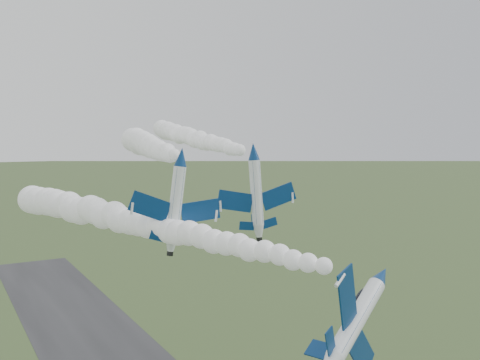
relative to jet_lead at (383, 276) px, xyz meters
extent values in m
cylinder|color=white|center=(-0.09, 0.09, -0.02)|extent=(5.49, 9.26, 2.20)
cone|color=navy|center=(2.10, -5.23, -0.02)|extent=(2.94, 3.04, 2.20)
cone|color=white|center=(-2.19, 5.20, -0.02)|extent=(2.77, 2.64, 2.20)
cylinder|color=black|center=(-2.60, 6.21, -0.02)|extent=(1.28, 1.02, 1.11)
ellipsoid|color=black|center=(1.30, -1.87, 0.26)|extent=(2.54, 3.45, 1.46)
cube|color=navy|center=(-1.94, 0.26, 2.78)|extent=(3.25, 3.34, 4.49)
cube|color=navy|center=(0.85, 1.41, -2.98)|extent=(3.25, 3.34, 4.49)
cube|color=navy|center=(-2.56, 4.00, 1.51)|extent=(1.47, 1.52, 1.97)
cube|color=navy|center=(-1.07, 4.61, -1.56)|extent=(1.47, 1.52, 1.97)
cube|color=navy|center=(-0.56, 4.54, 0.63)|extent=(2.67, 2.43, 1.22)
cylinder|color=white|center=(-8.84, 26.75, 10.54)|extent=(3.93, 9.36, 1.83)
cone|color=navy|center=(-10.19, 21.11, 10.54)|extent=(2.35, 2.77, 1.83)
cone|color=white|center=(-7.54, 32.18, 10.54)|extent=(2.24, 2.34, 1.83)
cylinder|color=black|center=(-7.28, 33.24, 10.54)|extent=(1.06, 0.85, 0.93)
ellipsoid|color=black|center=(-9.31, 24.44, 11.15)|extent=(1.92, 3.35, 1.22)
cube|color=navy|center=(-11.82, 28.37, 10.79)|extent=(5.48, 3.72, 0.79)
cube|color=navy|center=(-5.49, 26.85, 9.96)|extent=(5.48, 3.72, 0.79)
cube|color=navy|center=(-9.45, 31.62, 10.76)|extent=(2.40, 1.68, 0.38)
cube|color=navy|center=(-6.08, 30.81, 10.32)|extent=(2.40, 1.68, 0.38)
cube|color=navy|center=(-7.65, 30.92, 11.95)|extent=(0.83, 1.80, 2.40)
cylinder|color=white|center=(2.07, 26.89, 11.10)|extent=(3.39, 9.23, 1.73)
cone|color=navy|center=(1.00, 21.27, 11.10)|extent=(2.14, 2.65, 1.73)
cone|color=white|center=(3.10, 32.30, 11.10)|extent=(2.06, 2.23, 1.73)
cylinder|color=black|center=(3.30, 33.36, 11.10)|extent=(0.98, 0.80, 0.88)
ellipsoid|color=black|center=(1.59, 24.61, 11.71)|extent=(1.71, 3.27, 1.15)
cube|color=navy|center=(-0.93, 28.34, 10.71)|extent=(5.36, 3.47, 0.51)
cube|color=navy|center=(5.41, 27.13, 11.17)|extent=(5.36, 3.47, 0.51)
cube|color=navy|center=(1.22, 31.66, 10.98)|extent=(2.34, 1.57, 0.26)
cube|color=navy|center=(4.61, 31.02, 11.23)|extent=(2.34, 1.57, 0.26)
cube|color=navy|center=(2.77, 31.11, 12.50)|extent=(0.62, 1.75, 2.38)
camera|label=1|loc=(-36.31, -36.19, 13.09)|focal=40.00mm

